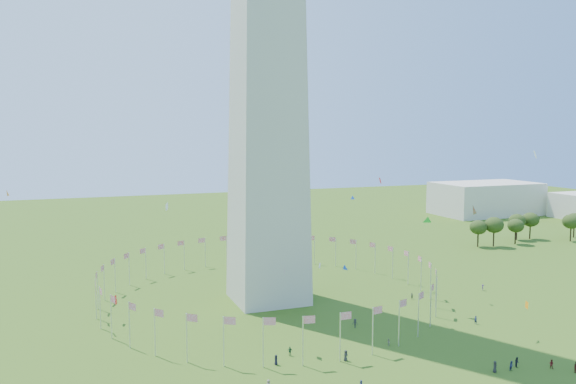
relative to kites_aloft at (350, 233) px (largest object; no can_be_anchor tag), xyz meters
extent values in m
cylinder|color=silver|center=(30.04, 24.01, -15.62)|extent=(0.24, 0.24, 9.00)
cylinder|color=silver|center=(29.43, 30.95, -15.62)|extent=(0.24, 0.24, 9.00)
cylinder|color=silver|center=(27.63, 37.69, -15.62)|extent=(0.24, 0.24, 9.00)
cylinder|color=silver|center=(24.68, 44.01, -15.62)|extent=(0.24, 0.24, 9.00)
cylinder|color=silver|center=(20.68, 49.72, -15.62)|extent=(0.24, 0.24, 9.00)
cylinder|color=silver|center=(15.75, 54.65, -15.62)|extent=(0.24, 0.24, 9.00)
cylinder|color=silver|center=(10.04, 58.65, -15.62)|extent=(0.24, 0.24, 9.00)
cylinder|color=silver|center=(3.72, 61.59, -15.62)|extent=(0.24, 0.24, 9.00)
cylinder|color=silver|center=(-3.01, 63.40, -15.62)|extent=(0.24, 0.24, 9.00)
cylinder|color=silver|center=(-9.96, 64.01, -15.62)|extent=(0.24, 0.24, 9.00)
cylinder|color=silver|center=(-16.90, 63.40, -15.62)|extent=(0.24, 0.24, 9.00)
cylinder|color=silver|center=(-23.64, 61.59, -15.62)|extent=(0.24, 0.24, 9.00)
cylinder|color=silver|center=(-29.96, 58.65, -15.62)|extent=(0.24, 0.24, 9.00)
cylinder|color=silver|center=(-35.67, 54.65, -15.62)|extent=(0.24, 0.24, 9.00)
cylinder|color=silver|center=(-40.60, 49.72, -15.62)|extent=(0.24, 0.24, 9.00)
cylinder|color=silver|center=(-44.60, 44.01, -15.62)|extent=(0.24, 0.24, 9.00)
cylinder|color=silver|center=(-47.55, 37.69, -15.62)|extent=(0.24, 0.24, 9.00)
cylinder|color=silver|center=(-49.35, 30.95, -15.62)|extent=(0.24, 0.24, 9.00)
cylinder|color=silver|center=(-49.96, 24.01, -15.62)|extent=(0.24, 0.24, 9.00)
cylinder|color=silver|center=(-49.35, 17.06, -15.62)|extent=(0.24, 0.24, 9.00)
cylinder|color=silver|center=(-47.55, 10.33, -15.62)|extent=(0.24, 0.24, 9.00)
cylinder|color=silver|center=(-44.60, 4.01, -15.62)|extent=(0.24, 0.24, 9.00)
cylinder|color=silver|center=(-40.60, -1.71, -15.62)|extent=(0.24, 0.24, 9.00)
cylinder|color=silver|center=(-35.67, -6.64, -15.62)|extent=(0.24, 0.24, 9.00)
cylinder|color=silver|center=(-29.96, -10.63, -15.62)|extent=(0.24, 0.24, 9.00)
cylinder|color=silver|center=(-23.64, -13.58, -15.62)|extent=(0.24, 0.24, 9.00)
cylinder|color=silver|center=(-16.90, -15.39, -15.62)|extent=(0.24, 0.24, 9.00)
cylinder|color=silver|center=(-9.96, -15.99, -15.62)|extent=(0.24, 0.24, 9.00)
cylinder|color=silver|center=(-3.01, -15.39, -15.62)|extent=(0.24, 0.24, 9.00)
cylinder|color=silver|center=(3.72, -13.58, -15.62)|extent=(0.24, 0.24, 9.00)
cylinder|color=silver|center=(10.04, -10.63, -15.62)|extent=(0.24, 0.24, 9.00)
cylinder|color=silver|center=(15.75, -6.64, -15.62)|extent=(0.24, 0.24, 9.00)
cylinder|color=silver|center=(20.68, -1.71, -15.62)|extent=(0.24, 0.24, 9.00)
cylinder|color=silver|center=(24.68, 4.01, -15.62)|extent=(0.24, 0.24, 9.00)
cylinder|color=silver|center=(27.63, 10.33, -15.62)|extent=(0.24, 0.24, 9.00)
cylinder|color=silver|center=(29.43, 17.06, -15.62)|extent=(0.24, 0.24, 9.00)
cube|color=beige|center=(140.04, 124.01, -12.12)|extent=(50.00, 30.00, 16.00)
imported|color=#5F1515|center=(23.15, -31.76, -19.32)|extent=(0.91, 0.98, 1.61)
imported|color=black|center=(17.99, -29.17, -19.24)|extent=(0.94, 1.05, 1.76)
imported|color=#252525|center=(0.75, -1.30, -19.17)|extent=(1.40, 1.31, 1.90)
imported|color=gray|center=(2.04, -12.61, -19.43)|extent=(0.80, 0.84, 1.38)
imported|color=black|center=(-21.19, -13.32, -19.22)|extent=(0.81, 1.01, 1.81)
imported|color=#272727|center=(-8.88, -16.13, -19.14)|extent=(1.10, 0.88, 1.97)
imported|color=black|center=(12.80, -29.59, -19.13)|extent=(1.18, 1.09, 1.99)
imported|color=#292929|center=(23.48, 12.01, -19.36)|extent=(0.60, 0.44, 1.53)
imported|color=#21274E|center=(16.01, -30.05, -19.27)|extent=(0.95, 0.82, 1.71)
imported|color=#34194C|center=(45.04, 12.01, -19.35)|extent=(1.04, 1.15, 1.55)
imported|color=#531314|center=(25.86, -34.56, -19.16)|extent=(1.18, 1.15, 1.92)
imported|color=#1C2242|center=(26.01, -8.49, -19.22)|extent=(0.64, 0.77, 1.80)
imported|color=#1A412B|center=(-17.40, -10.37, -19.27)|extent=(1.18, 1.02, 1.71)
plane|color=green|center=(22.04, 4.40, 0.68)|extent=(1.88, 1.73, 2.21)
plane|color=white|center=(27.94, -21.02, 16.67)|extent=(1.38, 1.25, 1.72)
plane|color=white|center=(-38.68, -6.89, 8.17)|extent=(0.91, 1.37, 1.63)
plane|color=orange|center=(-66.52, 26.11, 8.09)|extent=(0.53, 1.77, 1.70)
plane|color=white|center=(-6.78, 0.23, -6.48)|extent=(1.27, 0.35, 1.32)
plane|color=red|center=(11.23, 7.34, 9.98)|extent=(1.20, 1.30, 1.67)
plane|color=white|center=(29.95, 16.15, 11.40)|extent=(0.91, 1.00, 1.35)
plane|color=orange|center=(12.49, -36.42, -6.25)|extent=(0.25, 1.29, 1.31)
plane|color=blue|center=(3.54, 9.20, -9.93)|extent=(0.94, 1.36, 1.47)
plane|color=#CC2699|center=(-16.96, -6.31, -5.10)|extent=(1.30, 1.36, 1.81)
plane|color=red|center=(-46.02, 19.98, -15.12)|extent=(0.24, 2.08, 2.08)
plane|color=blue|center=(7.80, 14.11, 5.42)|extent=(1.02, 0.57, 0.93)
plane|color=blue|center=(23.77, -9.55, 4.64)|extent=(2.21, 1.77, 2.14)
ellipsoid|color=#334B19|center=(81.61, 58.53, -15.37)|extent=(6.08, 6.08, 9.50)
ellipsoid|color=#334B19|center=(87.09, 56.75, -14.85)|extent=(6.75, 6.75, 10.55)
ellipsoid|color=#334B19|center=(97.68, 57.48, -15.51)|extent=(5.91, 5.91, 9.23)
ellipsoid|color=#334B19|center=(104.18, 63.81, -15.19)|extent=(6.32, 6.32, 9.87)
ellipsoid|color=#334B19|center=(110.34, 63.42, -15.05)|extent=(6.49, 6.49, 10.14)
ellipsoid|color=#334B19|center=(121.25, 54.35, -15.07)|extent=(6.47, 6.47, 10.11)
ellipsoid|color=#334B19|center=(128.77, 59.73, -15.37)|extent=(6.08, 6.08, 9.50)
camera|label=1|loc=(-53.07, -103.26, 20.64)|focal=35.00mm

